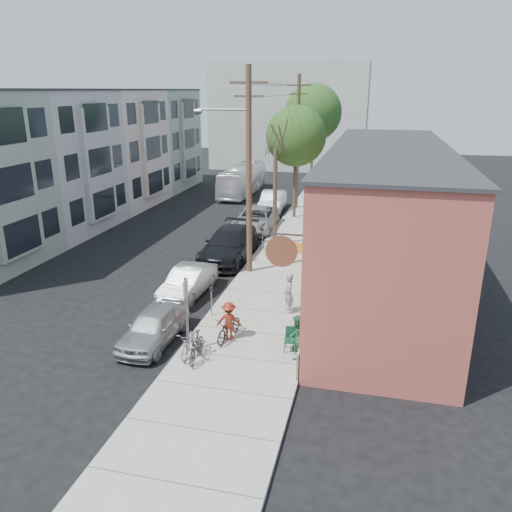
% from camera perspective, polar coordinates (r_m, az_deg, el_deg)
% --- Properties ---
extents(ground, '(120.00, 120.00, 0.00)m').
position_cam_1_polar(ground, '(22.53, -9.76, -5.46)').
color(ground, black).
extents(sidewalk, '(4.50, 58.00, 0.15)m').
position_cam_1_polar(sidewalk, '(31.43, 5.30, 1.83)').
color(sidewalk, '#ABA99E').
rests_on(sidewalk, ground).
extents(cafe_building, '(6.60, 20.20, 6.61)m').
position_cam_1_polar(cafe_building, '(24.51, 14.47, 4.35)').
color(cafe_building, '#A5473D').
rests_on(cafe_building, ground).
extents(apartment_row, '(6.30, 32.00, 9.00)m').
position_cam_1_polar(apartment_row, '(38.86, -18.41, 10.86)').
color(apartment_row, gray).
rests_on(apartment_row, ground).
extents(end_cap_building, '(18.00, 8.00, 12.00)m').
position_cam_1_polar(end_cap_building, '(61.79, 3.93, 15.63)').
color(end_cap_building, '#ACACA7').
rests_on(end_cap_building, ground).
extents(sign_post, '(0.07, 0.45, 2.80)m').
position_cam_1_polar(sign_post, '(17.65, -7.96, -5.82)').
color(sign_post, slate).
rests_on(sign_post, sidewalk).
extents(parking_meter_near, '(0.14, 0.14, 1.24)m').
position_cam_1_polar(parking_meter_near, '(20.56, -5.14, -4.67)').
color(parking_meter_near, slate).
rests_on(parking_meter_near, sidewalk).
extents(parking_meter_far, '(0.14, 0.14, 1.24)m').
position_cam_1_polar(parking_meter_far, '(29.15, 0.73, 2.43)').
color(parking_meter_far, slate).
rests_on(parking_meter_far, sidewalk).
extents(utility_pole_near, '(3.57, 0.28, 10.00)m').
position_cam_1_polar(utility_pole_near, '(24.47, -0.95, 9.94)').
color(utility_pole_near, '#503A28').
rests_on(utility_pole_near, sidewalk).
extents(utility_pole_far, '(1.80, 0.28, 10.00)m').
position_cam_1_polar(utility_pole_far, '(39.06, 4.77, 12.99)').
color(utility_pole_far, '#503A28').
rests_on(utility_pole_far, sidewalk).
extents(tree_bare, '(0.24, 0.24, 5.67)m').
position_cam_1_polar(tree_bare, '(29.39, 2.19, 6.59)').
color(tree_bare, '#44392C').
rests_on(tree_bare, sidewalk).
extents(tree_leafy_mid, '(4.24, 4.24, 7.92)m').
position_cam_1_polar(tree_leafy_mid, '(35.98, 4.59, 13.49)').
color(tree_leafy_mid, '#44392C').
rests_on(tree_leafy_mid, sidewalk).
extents(tree_leafy_far, '(4.89, 4.89, 9.45)m').
position_cam_1_polar(tree_leafy_far, '(44.98, 6.56, 15.96)').
color(tree_leafy_far, '#44392C').
rests_on(tree_leafy_far, sidewalk).
extents(patio_chair_a, '(0.66, 0.66, 0.88)m').
position_cam_1_polar(patio_chair_a, '(18.25, 5.00, -9.19)').
color(patio_chair_a, '#113F27').
rests_on(patio_chair_a, sidewalk).
extents(patio_chair_b, '(0.57, 0.57, 0.88)m').
position_cam_1_polar(patio_chair_b, '(18.01, 3.99, -9.56)').
color(patio_chair_b, '#113F27').
rests_on(patio_chair_b, sidewalk).
extents(patron_grey, '(0.63, 0.73, 1.70)m').
position_cam_1_polar(patron_grey, '(20.83, 3.75, -4.27)').
color(patron_grey, gray).
rests_on(patron_grey, sidewalk).
extents(patron_green, '(0.76, 0.89, 1.58)m').
position_cam_1_polar(patron_green, '(17.45, 4.67, -9.24)').
color(patron_green, '#286536').
rests_on(patron_green, sidewalk).
extents(cyclist, '(1.02, 0.69, 1.48)m').
position_cam_1_polar(cyclist, '(18.70, -3.10, -7.39)').
color(cyclist, maroon).
rests_on(cyclist, sidewalk).
extents(cyclist_bike, '(0.94, 1.85, 0.93)m').
position_cam_1_polar(cyclist_bike, '(18.83, -3.09, -8.14)').
color(cyclist_bike, black).
rests_on(cyclist_bike, sidewalk).
extents(parked_bike_a, '(0.55, 1.64, 0.97)m').
position_cam_1_polar(parked_bike_a, '(17.58, -6.84, -10.24)').
color(parked_bike_a, black).
rests_on(parked_bike_a, sidewalk).
extents(parked_bike_b, '(0.69, 1.78, 0.92)m').
position_cam_1_polar(parked_bike_b, '(17.98, -7.56, -9.66)').
color(parked_bike_b, gray).
rests_on(parked_bike_b, sidewalk).
extents(car_0, '(1.68, 3.95, 1.33)m').
position_cam_1_polar(car_0, '(19.15, -11.61, -7.87)').
color(car_0, '#A2A7A9').
rests_on(car_0, ground).
extents(car_1, '(1.65, 4.16, 1.35)m').
position_cam_1_polar(car_1, '(23.05, -7.79, -2.99)').
color(car_1, '#A0A4A7').
rests_on(car_1, ground).
extents(car_2, '(2.41, 5.91, 1.71)m').
position_cam_1_polar(car_2, '(27.78, -3.06, 1.32)').
color(car_2, black).
rests_on(car_2, ground).
extents(car_3, '(2.71, 5.60, 1.54)m').
position_cam_1_polar(car_3, '(33.58, -0.05, 4.22)').
color(car_3, '#A8A9AF').
rests_on(car_3, ground).
extents(car_4, '(1.96, 4.87, 1.58)m').
position_cam_1_polar(car_4, '(38.95, 1.92, 6.24)').
color(car_4, '#A4A5AB').
rests_on(car_4, ground).
extents(bus, '(2.21, 9.35, 2.60)m').
position_cam_1_polar(bus, '(45.67, -1.55, 8.72)').
color(bus, white).
rests_on(bus, ground).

